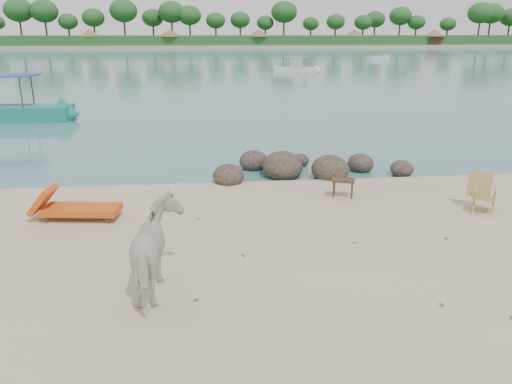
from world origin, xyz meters
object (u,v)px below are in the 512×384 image
Objects in this scene: cow at (158,251)px; side_table at (343,189)px; boulders at (298,168)px; lounge_chair at (81,206)px; deck_chair at (485,194)px.

side_table is at bearing -133.98° from cow.
boulders is 2.84× the size of lounge_chair.
deck_chair is (7.50, 3.18, -0.31)m from cow.
lounge_chair is at bearing -151.06° from deck_chair.
lounge_chair is at bearing -149.66° from boulders.
lounge_chair is (-6.51, -0.96, 0.09)m from side_table.
boulders is at bearing 125.51° from side_table.
cow is at bearing -52.84° from lounge_chair.
deck_chair is at bearing -157.55° from cow.
side_table is 0.27× the size of lounge_chair.
cow is (-3.66, -7.06, 0.59)m from boulders.
side_table is at bearing -72.68° from boulders.
cow is at bearing -115.25° from side_table.
lounge_chair is 2.35× the size of deck_chair.
lounge_chair is at bearing -153.39° from side_table.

